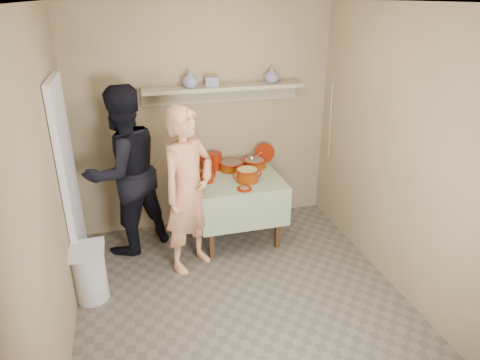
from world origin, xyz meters
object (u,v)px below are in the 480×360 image
object	(u,v)px
cazuela_rice	(247,174)
person_helper	(124,172)
serving_table	(236,186)
person_cook	(189,191)
trash_bin	(89,273)

from	to	relation	value
cazuela_rice	person_helper	bearing A→B (deg)	169.62
person_helper	serving_table	size ratio (longest dim) A/B	1.90
person_helper	cazuela_rice	xyz separation A→B (m)	(1.29, -0.24, -0.08)
serving_table	cazuela_rice	bearing A→B (deg)	-63.19
person_cook	person_helper	bearing A→B (deg)	103.22
person_helper	serving_table	bearing A→B (deg)	145.79
trash_bin	person_cook	bearing A→B (deg)	16.74
person_cook	serving_table	distance (m)	0.80
serving_table	cazuela_rice	size ratio (longest dim) A/B	2.95
person_cook	person_helper	world-z (taller)	person_helper
person_helper	serving_table	xyz separation A→B (m)	(1.21, -0.07, -0.28)
person_helper	cazuela_rice	size ratio (longest dim) A/B	5.58
person_helper	trash_bin	distance (m)	1.13
person_cook	trash_bin	xyz separation A→B (m)	(-1.00, -0.30, -0.57)
serving_table	cazuela_rice	world-z (taller)	cazuela_rice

